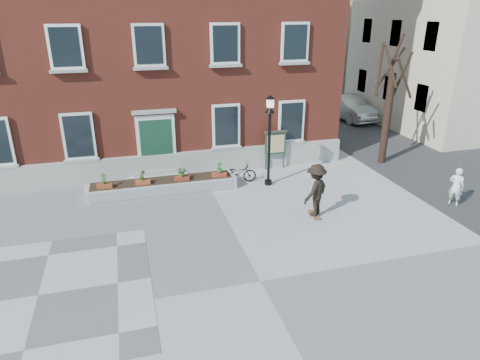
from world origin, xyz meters
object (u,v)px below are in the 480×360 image
object	(u,v)px
bicycle	(237,173)
parked_car	(348,107)
bystander	(456,186)
skateboarder	(316,190)
lamp_post	(270,128)
notice_board	(275,143)

from	to	relation	value
bicycle	parked_car	xyz separation A→B (m)	(10.46, 9.25, 0.37)
bystander	skateboarder	distance (m)	5.76
bicycle	lamp_post	world-z (taller)	lamp_post
bicycle	bystander	size ratio (longest dim) A/B	1.11
parked_car	lamp_post	xyz separation A→B (m)	(-9.21, -9.84, 1.72)
bicycle	skateboarder	distance (m)	4.45
bystander	notice_board	world-z (taller)	notice_board
bicycle	skateboarder	bearing A→B (deg)	-148.59
parked_car	skateboarder	size ratio (longest dim) A/B	2.43
bicycle	parked_car	bearing A→B (deg)	-42.54
bicycle	bystander	distance (m)	8.86
bicycle	lamp_post	bearing A→B (deg)	-109.31
skateboarder	lamp_post	bearing A→B (deg)	100.67
parked_car	skateboarder	bearing A→B (deg)	-128.67
bystander	notice_board	bearing A→B (deg)	8.29
bicycle	lamp_post	distance (m)	2.51
notice_board	parked_car	bearing A→B (deg)	44.16
skateboarder	notice_board	bearing A→B (deg)	86.41
bicycle	notice_board	xyz separation A→B (m)	(2.22, 1.24, 0.82)
bystander	notice_board	xyz separation A→B (m)	(-5.40, 5.74, 0.50)
lamp_post	bystander	bearing A→B (deg)	-31.54
bystander	skateboarder	world-z (taller)	skateboarder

